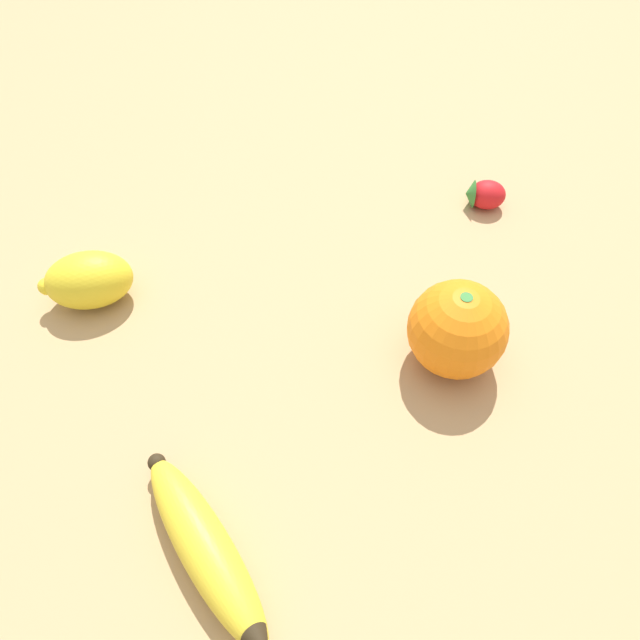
# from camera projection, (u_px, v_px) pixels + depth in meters

# --- Properties ---
(ground_plane) EXTENTS (3.00, 3.00, 0.00)m
(ground_plane) POSITION_uv_depth(u_px,v_px,m) (331.00, 341.00, 0.58)
(ground_plane) COLOR tan
(banana) EXTENTS (0.16, 0.13, 0.04)m
(banana) POSITION_uv_depth(u_px,v_px,m) (206.00, 550.00, 0.45)
(banana) COLOR yellow
(banana) RESTS_ON ground_plane
(orange) EXTENTS (0.09, 0.09, 0.09)m
(orange) POSITION_uv_depth(u_px,v_px,m) (457.00, 329.00, 0.54)
(orange) COLOR orange
(orange) RESTS_ON ground_plane
(strawberry) EXTENTS (0.03, 0.04, 0.03)m
(strawberry) POSITION_uv_depth(u_px,v_px,m) (484.00, 195.00, 0.69)
(strawberry) COLOR red
(strawberry) RESTS_ON ground_plane
(lemon) EXTENTS (0.08, 0.09, 0.06)m
(lemon) POSITION_uv_depth(u_px,v_px,m) (88.00, 280.00, 0.59)
(lemon) COLOR yellow
(lemon) RESTS_ON ground_plane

